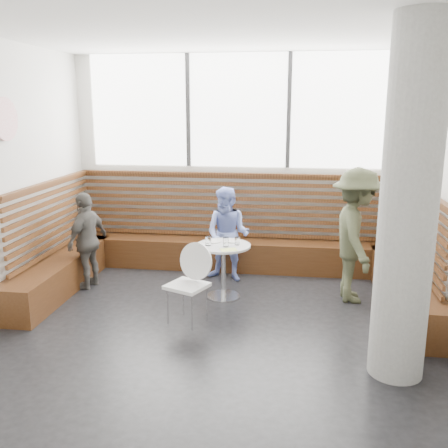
# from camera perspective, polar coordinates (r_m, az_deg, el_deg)

# --- Properties ---
(room) EXTENTS (5.00, 5.00, 3.20)m
(room) POSITION_cam_1_polar(r_m,az_deg,el_deg) (5.19, -1.54, 3.95)
(room) COLOR silver
(room) RESTS_ON ground
(booth) EXTENTS (5.00, 2.50, 1.44)m
(booth) POSITION_cam_1_polar(r_m,az_deg,el_deg) (7.16, 0.86, -3.19)
(booth) COLOR #402310
(booth) RESTS_ON ground
(concrete_column) EXTENTS (0.50, 0.50, 3.20)m
(concrete_column) POSITION_cam_1_polar(r_m,az_deg,el_deg) (4.63, 20.35, 1.94)
(concrete_column) COLOR gray
(concrete_column) RESTS_ON ground
(wall_art) EXTENTS (0.03, 0.50, 0.50)m
(wall_art) POSITION_cam_1_polar(r_m,az_deg,el_deg) (6.37, -23.76, 10.92)
(wall_art) COLOR white
(wall_art) RESTS_ON room
(cafe_table) EXTENTS (0.70, 0.70, 0.72)m
(cafe_table) POSITION_cam_1_polar(r_m,az_deg,el_deg) (6.45, -0.06, -4.10)
(cafe_table) COLOR silver
(cafe_table) RESTS_ON ground
(cafe_chair) EXTENTS (0.44, 0.43, 0.91)m
(cafe_chair) POSITION_cam_1_polar(r_m,az_deg,el_deg) (5.78, -4.11, -6.00)
(cafe_chair) COLOR white
(cafe_chair) RESTS_ON ground
(adult_man) EXTENTS (0.71, 1.15, 1.71)m
(adult_man) POSITION_cam_1_polar(r_m,az_deg,el_deg) (6.50, 14.83, -1.27)
(adult_man) COLOR #42472F
(adult_man) RESTS_ON ground
(child_back) EXTENTS (0.76, 0.65, 1.34)m
(child_back) POSITION_cam_1_polar(r_m,az_deg,el_deg) (7.06, 0.43, -1.21)
(child_back) COLOR #879BEA
(child_back) RESTS_ON ground
(child_left) EXTENTS (0.50, 0.83, 1.32)m
(child_left) POSITION_cam_1_polar(r_m,az_deg,el_deg) (7.05, -15.34, -1.81)
(child_left) COLOR #595651
(child_left) RESTS_ON ground
(plate_near) EXTENTS (0.19, 0.19, 0.01)m
(plate_near) POSITION_cam_1_polar(r_m,az_deg,el_deg) (6.52, -1.19, -2.00)
(plate_near) COLOR white
(plate_near) RESTS_ON cafe_table
(plate_far) EXTENTS (0.19, 0.19, 0.01)m
(plate_far) POSITION_cam_1_polar(r_m,az_deg,el_deg) (6.53, 0.90, -1.96)
(plate_far) COLOR white
(plate_far) RESTS_ON cafe_table
(glass_left) EXTENTS (0.07, 0.07, 0.12)m
(glass_left) POSITION_cam_1_polar(r_m,az_deg,el_deg) (6.34, -1.82, -1.96)
(glass_left) COLOR white
(glass_left) RESTS_ON cafe_table
(glass_mid) EXTENTS (0.08, 0.08, 0.12)m
(glass_mid) POSITION_cam_1_polar(r_m,az_deg,el_deg) (6.28, 0.21, -2.08)
(glass_mid) COLOR white
(glass_mid) RESTS_ON cafe_table
(glass_right) EXTENTS (0.06, 0.06, 0.10)m
(glass_right) POSITION_cam_1_polar(r_m,az_deg,el_deg) (6.37, 1.51, -1.95)
(glass_right) COLOR white
(glass_right) RESTS_ON cafe_table
(menu_card) EXTENTS (0.24, 0.21, 0.00)m
(menu_card) POSITION_cam_1_polar(r_m,az_deg,el_deg) (6.16, 0.52, -2.95)
(menu_card) COLOR #A5C64C
(menu_card) RESTS_ON cafe_table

